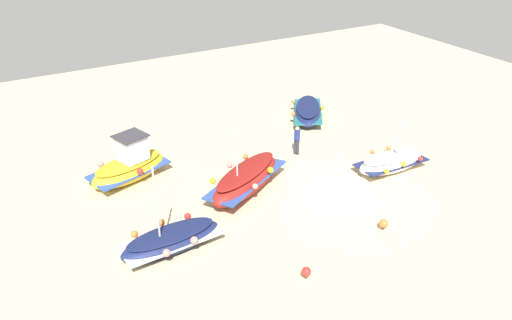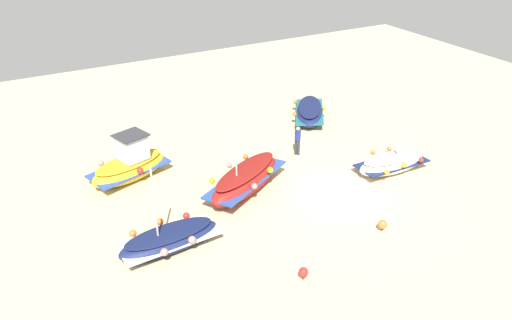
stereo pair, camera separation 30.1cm
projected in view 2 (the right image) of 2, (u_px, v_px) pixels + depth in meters
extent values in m
plane|color=#C6B289|center=(339.00, 195.00, 24.09)|extent=(49.92, 49.92, 0.00)
ellipsoid|color=navy|center=(309.00, 112.00, 31.81)|extent=(3.78, 4.51, 0.99)
cube|color=#1E6670|center=(309.00, 112.00, 31.79)|extent=(3.69, 4.37, 0.19)
ellipsoid|color=#151E45|center=(310.00, 107.00, 31.63)|extent=(3.29, 3.94, 0.24)
sphere|color=orange|center=(295.00, 114.00, 30.87)|extent=(0.26, 0.26, 0.26)
sphere|color=yellow|center=(324.00, 108.00, 31.59)|extent=(0.26, 0.26, 0.26)
sphere|color=orange|center=(295.00, 102.00, 32.64)|extent=(0.26, 0.26, 0.26)
ellipsoid|color=white|center=(391.00, 164.00, 25.90)|extent=(3.92, 1.71, 0.96)
cube|color=navy|center=(392.00, 163.00, 25.88)|extent=(3.77, 1.71, 0.17)
ellipsoid|color=beige|center=(392.00, 157.00, 25.72)|extent=(3.45, 1.46, 0.22)
cylinder|color=#B7B7BC|center=(400.00, 139.00, 25.39)|extent=(0.08, 0.08, 1.83)
sphere|color=red|center=(421.00, 160.00, 25.47)|extent=(0.25, 0.25, 0.25)
sphere|color=orange|center=(389.00, 149.00, 26.65)|extent=(0.25, 0.25, 0.25)
sphere|color=yellow|center=(404.00, 165.00, 25.05)|extent=(0.25, 0.25, 0.25)
sphere|color=orange|center=(373.00, 152.00, 26.18)|extent=(0.25, 0.25, 0.25)
sphere|color=yellow|center=(387.00, 172.00, 24.66)|extent=(0.25, 0.25, 0.25)
ellipsoid|color=maroon|center=(246.00, 180.00, 24.10)|extent=(5.22, 3.93, 1.34)
cube|color=#2D4C9E|center=(246.00, 179.00, 24.07)|extent=(5.04, 3.82, 0.21)
ellipsoid|color=maroon|center=(246.00, 171.00, 23.85)|extent=(4.56, 3.40, 0.29)
cylinder|color=#B7B7BC|center=(236.00, 150.00, 22.62)|extent=(0.08, 0.08, 2.65)
sphere|color=yellow|center=(212.00, 181.00, 23.29)|extent=(0.28, 0.28, 0.28)
sphere|color=#EA7F75|center=(254.00, 186.00, 22.99)|extent=(0.28, 0.28, 0.28)
sphere|color=#EA7F75|center=(229.00, 165.00, 24.27)|extent=(0.28, 0.28, 0.28)
sphere|color=yellow|center=(270.00, 170.00, 23.96)|extent=(0.28, 0.28, 0.28)
sphere|color=orange|center=(245.00, 157.00, 25.41)|extent=(0.28, 0.28, 0.28)
ellipsoid|color=gold|center=(129.00, 170.00, 25.22)|extent=(4.42, 2.86, 1.10)
cube|color=#2D4C9E|center=(129.00, 169.00, 25.19)|extent=(4.27, 2.83, 0.16)
ellipsoid|color=gold|center=(128.00, 162.00, 25.01)|extent=(3.88, 2.48, 0.23)
cube|color=silver|center=(132.00, 147.00, 24.88)|extent=(1.53, 1.46, 1.24)
cube|color=#333338|center=(131.00, 135.00, 24.57)|extent=(1.77, 1.70, 0.06)
sphere|color=#EA7F75|center=(101.00, 163.00, 25.00)|extent=(0.32, 0.32, 0.32)
sphere|color=red|center=(140.00, 171.00, 24.49)|extent=(0.32, 0.32, 0.32)
sphere|color=orange|center=(134.00, 152.00, 26.27)|extent=(0.32, 0.32, 0.32)
ellipsoid|color=navy|center=(170.00, 240.00, 20.39)|extent=(4.30, 1.80, 0.84)
cube|color=white|center=(169.00, 239.00, 20.37)|extent=(4.13, 1.83, 0.10)
ellipsoid|color=#151E45|center=(169.00, 233.00, 20.23)|extent=(3.78, 1.57, 0.16)
cylinder|color=#B7B7BC|center=(154.00, 202.00, 19.23)|extent=(0.08, 0.08, 3.15)
sphere|color=orange|center=(133.00, 233.00, 20.38)|extent=(0.30, 0.30, 0.30)
sphere|color=#EA7F75|center=(164.00, 252.00, 19.34)|extent=(0.30, 0.30, 0.30)
sphere|color=orange|center=(160.00, 222.00, 20.88)|extent=(0.30, 0.30, 0.30)
sphere|color=#EA7F75|center=(192.00, 240.00, 19.85)|extent=(0.30, 0.30, 0.30)
sphere|color=red|center=(186.00, 216.00, 21.50)|extent=(0.30, 0.30, 0.30)
cylinder|color=#2D2D38|center=(296.00, 147.00, 27.56)|extent=(0.14, 0.14, 0.88)
cylinder|color=#2D2D38|center=(299.00, 148.00, 27.50)|extent=(0.14, 0.14, 0.88)
cylinder|color=navy|center=(298.00, 135.00, 27.19)|extent=(0.32, 0.32, 0.56)
sphere|color=tan|center=(298.00, 129.00, 27.00)|extent=(0.22, 0.22, 0.22)
cylinder|color=#3F3F42|center=(303.00, 278.00, 18.90)|extent=(0.08, 0.08, 0.16)
sphere|color=red|center=(304.00, 272.00, 18.77)|extent=(0.37, 0.37, 0.37)
cylinder|color=#3F3F42|center=(382.00, 229.00, 21.57)|extent=(0.08, 0.08, 0.14)
sphere|color=orange|center=(382.00, 224.00, 21.44)|extent=(0.39, 0.39, 0.39)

